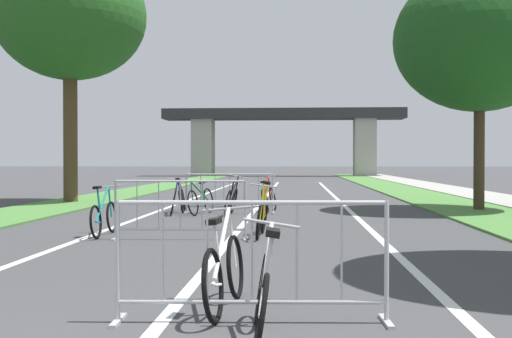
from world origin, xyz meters
The scene contains 21 objects.
grass_verge_left centered at (-6.00, 26.67, 0.03)m, with size 2.41×65.20×0.05m, color #477A38.
grass_verge_right centered at (6.00, 26.67, 0.03)m, with size 2.41×65.20×0.05m, color #477A38.
sidewalk_path_right centered at (8.30, 26.67, 0.04)m, with size 2.20×65.20×0.08m, color #9E9B93.
lane_stripe_center centered at (0.00, 18.86, 0.00)m, with size 0.14×37.72×0.01m, color silver.
lane_stripe_right_lane centered at (2.64, 18.86, 0.00)m, with size 0.14×37.72×0.01m, color silver.
lane_stripe_left_lane centered at (-2.64, 18.86, 0.00)m, with size 0.14×37.72×0.01m, color silver.
overpass_bridge centered at (0.00, 53.88, 4.26)m, with size 21.41×3.13×6.00m.
tree_left_cypress_far centered at (-6.23, 17.86, 6.11)m, with size 4.95×4.95×8.24m.
tree_right_pine_far centered at (6.18, 15.36, 4.72)m, with size 4.68×4.68×6.72m.
crowd_barrier_nearest centered at (0.77, 3.07, 0.52)m, with size 2.38×0.56×1.05m.
crowd_barrier_second centered at (-0.88, 8.62, 0.52)m, with size 2.37×0.51×1.05m.
crowd_barrier_third centered at (-0.60, 14.18, 0.52)m, with size 2.37×0.50×1.05m.
bicycle_yellow_0 centered at (0.54, 9.16, 0.38)m, with size 0.48×1.72×1.01m.
bicycle_red_1 centered at (0.41, 14.72, 0.37)m, with size 0.51×1.75×1.00m.
bicycle_silver_2 centered at (0.89, 2.52, 0.36)m, with size 0.47×1.58×0.91m.
bicycle_green_3 centered at (-1.31, 13.84, 0.37)m, with size 0.70×1.74×0.91m.
bicycle_blue_4 centered at (-2.01, 13.82, 0.37)m, with size 0.51×1.63×0.93m.
bicycle_white_5 centered at (0.49, 3.51, 0.36)m, with size 0.54×1.62×0.95m.
bicycle_purple_6 centered at (-1.95, 14.60, 0.35)m, with size 0.58×1.59×0.93m.
bicycle_black_7 centered at (-0.50, 13.62, 0.38)m, with size 0.56×1.67×1.04m.
bicycle_teal_8 centered at (-2.40, 9.11, 0.35)m, with size 0.53×1.61×0.93m.
Camera 1 is at (1.15, -2.27, 1.39)m, focal length 44.07 mm.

